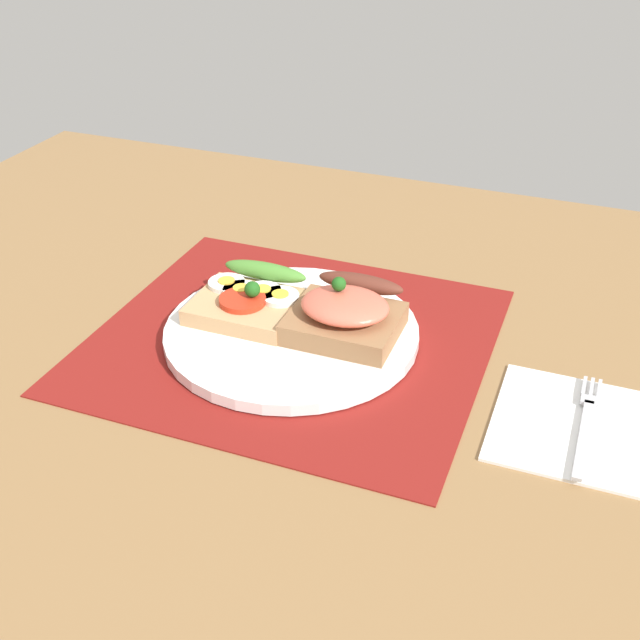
{
  "coord_description": "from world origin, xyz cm",
  "views": [
    {
      "loc": [
        26.61,
        -61.1,
        43.5
      ],
      "look_at": [
        3.0,
        0.0,
        2.98
      ],
      "focal_mm": 45.15,
      "sensor_mm": 36.0,
      "label": 1
    }
  ],
  "objects": [
    {
      "name": "sandwich_salmon",
      "position": [
        5.19,
        1.26,
        3.53
      ],
      "size": [
        10.4,
        10.33,
        5.67
      ],
      "color": "#916641",
      "rests_on": "plate"
    },
    {
      "name": "fork",
      "position": [
        28.4,
        -3.73,
        0.76
      ],
      "size": [
        1.62,
        14.04,
        0.32
      ],
      "color": "#B7B7BC",
      "rests_on": "napkin"
    },
    {
      "name": "placemat",
      "position": [
        0.0,
        0.0,
        0.15
      ],
      "size": [
        37.88,
        34.62,
        0.3
      ],
      "primitive_type": "cube",
      "color": "maroon",
      "rests_on": "ground_plane"
    },
    {
      "name": "ground_plane",
      "position": [
        0.0,
        0.0,
        -1.6
      ],
      "size": [
        120.0,
        90.0,
        3.2
      ],
      "primitive_type": "cube",
      "color": "olive"
    },
    {
      "name": "napkin",
      "position": [
        27.75,
        -3.95,
        0.3
      ],
      "size": [
        13.85,
        14.06,
        0.6
      ],
      "primitive_type": "cube",
      "color": "white",
      "rests_on": "ground_plane"
    },
    {
      "name": "plate",
      "position": [
        0.0,
        0.0,
        0.89
      ],
      "size": [
        24.98,
        24.98,
        1.18
      ],
      "primitive_type": "cylinder",
      "color": "white",
      "rests_on": "placemat"
    },
    {
      "name": "sandwich_egg_tomato",
      "position": [
        -5.15,
        1.52,
        2.82
      ],
      "size": [
        10.37,
        10.11,
        3.86
      ],
      "color": "tan",
      "rests_on": "plate"
    }
  ]
}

